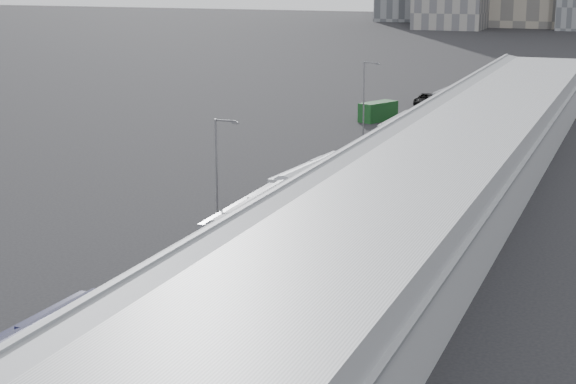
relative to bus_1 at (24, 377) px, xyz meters
The scene contains 19 objects.
sidewalk 37.56m from the bus_1, 78.73° to the left, with size 10.00×170.00×0.12m, color gray.
lane_line 36.98m from the bus_1, 94.91° to the left, with size 0.12×160.00×0.02m, color gold.
depot 38.55m from the bus_1, 72.89° to the left, with size 12.45×160.40×7.20m.
bus_1 is the anchor object (origin of this frame).
bus_2 16.72m from the bus_1, 86.42° to the left, with size 3.69×13.03×3.76m.
bus_3 28.14m from the bus_1, 89.92° to the left, with size 3.00×13.52×3.94m.
bus_4 42.54m from the bus_1, 89.98° to the left, with size 3.94×13.84×3.99m.
bus_5 58.13m from the bus_1, 89.21° to the left, with size 2.72×12.12×3.54m.
bus_6 73.17m from the bus_1, 90.03° to the left, with size 2.78×12.43×3.62m.
bus_7 86.56m from the bus_1, 89.26° to the left, with size 3.09×13.98×4.08m.
bus_8 100.08m from the bus_1, 89.45° to the left, with size 3.82×14.20×4.10m.
tree_1 17.66m from the bus_1, 76.94° to the left, with size 2.32×2.32×4.37m.
tree_2 34.94m from the bus_1, 83.42° to the left, with size 2.28×2.28×5.16m.
tree_3 64.56m from the bus_1, 86.12° to the left, with size 1.54×1.54×4.09m.
tree_4 85.40m from the bus_1, 87.19° to the left, with size 1.91×1.91×4.37m.
street_lamp_near 34.48m from the bus_1, 99.06° to the left, with size 2.04×0.22×8.77m.
street_lamp_far 78.43m from the bus_1, 94.42° to the left, with size 2.04×0.22×9.20m.
shipping_container 90.32m from the bus_1, 94.86° to the left, with size 2.27×5.83×2.59m, color #113816.
suv 107.51m from the bus_1, 92.73° to the left, with size 2.76×5.98×1.66m, color black.
Camera 1 is at (28.64, -17.13, 20.92)m, focal length 60.00 mm.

